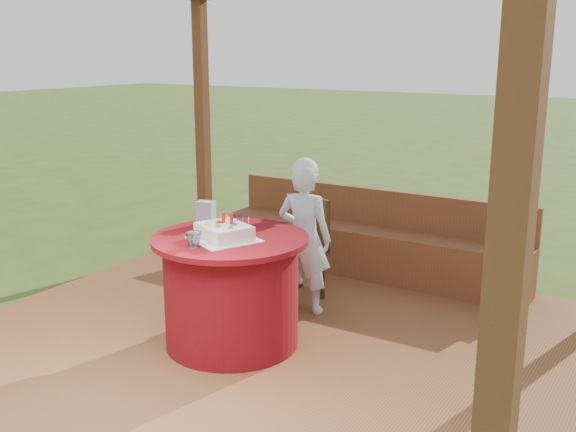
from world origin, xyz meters
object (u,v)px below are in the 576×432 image
(bench, at_px, (370,247))
(drinking_glass, at_px, (194,240))
(chair, at_px, (303,242))
(elderly_woman, at_px, (304,235))
(table, at_px, (231,290))
(birthday_cake, at_px, (224,232))
(gift_bag, at_px, (206,213))

(bench, height_order, drinking_glass, drinking_glass)
(chair, height_order, elderly_woman, elderly_woman)
(table, distance_m, drinking_glass, 0.57)
(table, relative_size, drinking_glass, 10.04)
(birthday_cake, relative_size, gift_bag, 2.94)
(bench, relative_size, chair, 3.45)
(elderly_woman, bearing_deg, birthday_cake, -95.87)
(bench, bearing_deg, chair, -106.87)
(bench, relative_size, elderly_woman, 2.36)
(chair, xyz_separation_m, birthday_cake, (0.10, -1.23, 0.39))
(chair, relative_size, drinking_glass, 7.87)
(elderly_woman, xyz_separation_m, birthday_cake, (-0.10, -0.93, 0.23))
(chair, height_order, gift_bag, gift_bag)
(birthday_cake, bearing_deg, table, 99.85)
(bench, distance_m, table, 1.98)
(chair, distance_m, drinking_glass, 1.53)
(bench, height_order, gift_bag, gift_bag)
(table, xyz_separation_m, elderly_woman, (0.11, 0.84, 0.23))
(drinking_glass, bearing_deg, elderly_woman, 82.31)
(elderly_woman, relative_size, drinking_glass, 11.50)
(elderly_woman, distance_m, birthday_cake, 0.96)
(bench, relative_size, drinking_glass, 27.15)
(table, relative_size, elderly_woman, 0.87)
(table, xyz_separation_m, drinking_glass, (-0.05, -0.34, 0.45))
(table, distance_m, birthday_cake, 0.47)
(table, distance_m, elderly_woman, 0.88)
(table, height_order, elderly_woman, elderly_woman)
(gift_bag, bearing_deg, chair, 62.69)
(bench, relative_size, table, 2.70)
(table, xyz_separation_m, chair, (-0.08, 1.14, 0.07))
(chair, bearing_deg, birthday_cake, -85.45)
(table, bearing_deg, gift_bag, 155.32)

